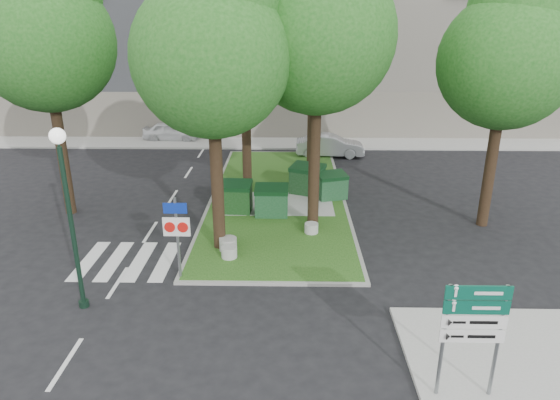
{
  "coord_description": "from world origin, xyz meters",
  "views": [
    {
      "loc": [
        1.03,
        -14.09,
        8.14
      ],
      "look_at": [
        0.72,
        2.38,
        2.0
      ],
      "focal_mm": 32.0,
      "sensor_mm": 36.0,
      "label": 1
    }
  ],
  "objects_px": {
    "tree_street_right": "(510,48)",
    "dumpster_c": "(307,179)",
    "tree_median_mid": "(246,42)",
    "tree_street_left": "(45,28)",
    "dumpster_b": "(272,201)",
    "bollard_mid": "(229,252)",
    "street_lamp": "(68,200)",
    "tree_median_near_right": "(320,19)",
    "tree_median_far": "(316,11)",
    "car_white": "(171,131)",
    "tree_median_near_left": "(214,42)",
    "litter_bin": "(335,188)",
    "dumpster_a": "(235,197)",
    "bollard_left": "(228,244)",
    "traffic_sign_pole": "(177,228)",
    "dumpster_d": "(332,186)",
    "car_silver": "(330,145)",
    "directional_sign": "(473,324)",
    "bollard_right": "(311,228)"
  },
  "relations": [
    {
      "from": "dumpster_b",
      "to": "tree_median_near_left",
      "type": "bearing_deg",
      "value": -118.35
    },
    {
      "from": "street_lamp",
      "to": "directional_sign",
      "type": "distance_m",
      "value": 10.72
    },
    {
      "from": "dumpster_d",
      "to": "litter_bin",
      "type": "xyz_separation_m",
      "value": [
        0.2,
        0.44,
        -0.27
      ]
    },
    {
      "from": "tree_median_near_right",
      "to": "tree_street_right",
      "type": "relative_size",
      "value": 1.14
    },
    {
      "from": "bollard_left",
      "to": "tree_street_left",
      "type": "bearing_deg",
      "value": 152.1
    },
    {
      "from": "tree_median_mid",
      "to": "bollard_right",
      "type": "xyz_separation_m",
      "value": [
        2.83,
        -5.26,
        -6.67
      ]
    },
    {
      "from": "dumpster_b",
      "to": "car_silver",
      "type": "bearing_deg",
      "value": 72.79
    },
    {
      "from": "car_silver",
      "to": "tree_median_near_right",
      "type": "bearing_deg",
      "value": 174.12
    },
    {
      "from": "tree_street_left",
      "to": "street_lamp",
      "type": "relative_size",
      "value": 2.04
    },
    {
      "from": "tree_street_left",
      "to": "dumpster_b",
      "type": "height_order",
      "value": "tree_street_left"
    },
    {
      "from": "tree_street_right",
      "to": "dumpster_c",
      "type": "height_order",
      "value": "tree_street_right"
    },
    {
      "from": "dumpster_b",
      "to": "car_white",
      "type": "height_order",
      "value": "dumpster_b"
    },
    {
      "from": "dumpster_c",
      "to": "bollard_right",
      "type": "distance_m",
      "value": 4.65
    },
    {
      "from": "directional_sign",
      "to": "bollard_right",
      "type": "bearing_deg",
      "value": 109.22
    },
    {
      "from": "tree_median_near_left",
      "to": "dumpster_b",
      "type": "xyz_separation_m",
      "value": [
        1.71,
        3.07,
        -6.57
      ]
    },
    {
      "from": "car_silver",
      "to": "tree_median_mid",
      "type": "bearing_deg",
      "value": 147.06
    },
    {
      "from": "street_lamp",
      "to": "car_silver",
      "type": "bearing_deg",
      "value": 63.24
    },
    {
      "from": "tree_median_near_left",
      "to": "bollard_left",
      "type": "xyz_separation_m",
      "value": [
        0.25,
        -0.34,
        -6.97
      ]
    },
    {
      "from": "tree_median_mid",
      "to": "car_white",
      "type": "xyz_separation_m",
      "value": [
        -6.14,
        10.26,
        -6.33
      ]
    },
    {
      "from": "dumpster_d",
      "to": "car_silver",
      "type": "height_order",
      "value": "dumpster_d"
    },
    {
      "from": "tree_median_near_right",
      "to": "bollard_mid",
      "type": "bearing_deg",
      "value": -137.0
    },
    {
      "from": "tree_street_left",
      "to": "directional_sign",
      "type": "distance_m",
      "value": 18.27
    },
    {
      "from": "dumpster_b",
      "to": "dumpster_c",
      "type": "distance_m",
      "value": 3.22
    },
    {
      "from": "tree_street_right",
      "to": "car_white",
      "type": "height_order",
      "value": "tree_street_right"
    },
    {
      "from": "tree_median_far",
      "to": "dumpster_c",
      "type": "relative_size",
      "value": 6.48
    },
    {
      "from": "dumpster_c",
      "to": "street_lamp",
      "type": "distance_m",
      "value": 12.31
    },
    {
      "from": "tree_median_near_right",
      "to": "litter_bin",
      "type": "xyz_separation_m",
      "value": [
        1.11,
        3.64,
        -7.54
      ]
    },
    {
      "from": "bollard_left",
      "to": "bollard_mid",
      "type": "height_order",
      "value": "bollard_left"
    },
    {
      "from": "car_silver",
      "to": "dumpster_d",
      "type": "bearing_deg",
      "value": 177.78
    },
    {
      "from": "bollard_mid",
      "to": "street_lamp",
      "type": "xyz_separation_m",
      "value": [
        -3.98,
        -3.05,
        3.06
      ]
    },
    {
      "from": "car_white",
      "to": "tree_median_near_left",
      "type": "bearing_deg",
      "value": -158.41
    },
    {
      "from": "tree_street_left",
      "to": "bollard_mid",
      "type": "distance_m",
      "value": 11.29
    },
    {
      "from": "litter_bin",
      "to": "dumpster_a",
      "type": "bearing_deg",
      "value": -154.12
    },
    {
      "from": "bollard_left",
      "to": "street_lamp",
      "type": "xyz_separation_m",
      "value": [
        -3.87,
        -3.65,
        3.03
      ]
    },
    {
      "from": "litter_bin",
      "to": "car_silver",
      "type": "distance_m",
      "value": 7.32
    },
    {
      "from": "dumpster_d",
      "to": "bollard_mid",
      "type": "height_order",
      "value": "dumpster_d"
    },
    {
      "from": "tree_median_near_right",
      "to": "bollard_mid",
      "type": "distance_m",
      "value": 8.79
    },
    {
      "from": "dumpster_c",
      "to": "litter_bin",
      "type": "xyz_separation_m",
      "value": [
        1.3,
        -0.22,
        -0.36
      ]
    },
    {
      "from": "tree_median_near_left",
      "to": "street_lamp",
      "type": "relative_size",
      "value": 1.96
    },
    {
      "from": "traffic_sign_pole",
      "to": "tree_median_mid",
      "type": "bearing_deg",
      "value": 80.29
    },
    {
      "from": "tree_median_mid",
      "to": "tree_median_far",
      "type": "distance_m",
      "value": 4.59
    },
    {
      "from": "tree_median_far",
      "to": "bollard_mid",
      "type": "distance_m",
      "value": 13.57
    },
    {
      "from": "dumpster_a",
      "to": "dumpster_d",
      "type": "xyz_separation_m",
      "value": [
        4.3,
        1.75,
        -0.05
      ]
    },
    {
      "from": "tree_median_mid",
      "to": "dumpster_c",
      "type": "height_order",
      "value": "tree_median_mid"
    },
    {
      "from": "tree_median_near_right",
      "to": "directional_sign",
      "type": "xyz_separation_m",
      "value": [
        2.89,
        -9.56,
        -6.01
      ]
    },
    {
      "from": "dumpster_a",
      "to": "bollard_left",
      "type": "height_order",
      "value": "dumpster_a"
    },
    {
      "from": "tree_median_near_right",
      "to": "tree_street_left",
      "type": "height_order",
      "value": "tree_median_near_right"
    },
    {
      "from": "dumpster_b",
      "to": "traffic_sign_pole",
      "type": "xyz_separation_m",
      "value": [
        -2.8,
        -5.38,
        1.08
      ]
    },
    {
      "from": "traffic_sign_pole",
      "to": "tree_median_near_right",
      "type": "bearing_deg",
      "value": 43.7
    },
    {
      "from": "bollard_left",
      "to": "bollard_right",
      "type": "xyz_separation_m",
      "value": [
        3.08,
        1.57,
        -0.04
      ]
    }
  ]
}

